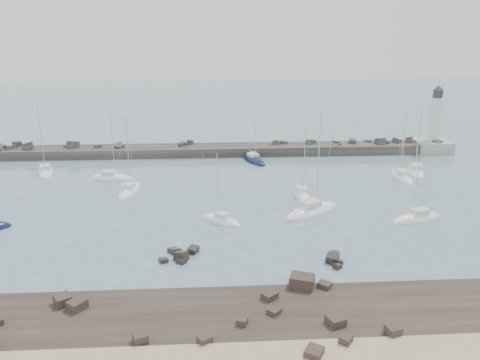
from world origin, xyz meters
name	(u,v)px	position (x,y,z in m)	size (l,w,h in m)	color
ground	(212,226)	(0.00, 0.00, 0.00)	(400.00, 400.00, 0.00)	slate
rock_shelf	(212,326)	(-0.17, -21.97, 0.02)	(140.00, 12.69, 1.98)	black
rock_cluster_near	(181,255)	(-3.56, -8.61, 0.18)	(4.59, 4.16, 1.77)	black
rock_cluster_far	(334,260)	(13.41, -10.89, 0.22)	(2.11, 4.07, 1.40)	black
breakwater	(173,153)	(-7.94, 38.00, 0.29)	(115.00, 6.97, 4.78)	#322F2C
lighthouse	(432,137)	(47.00, 38.00, 3.09)	(7.00, 7.00, 14.60)	#9A9B96
sailboat_1	(46,172)	(-30.05, 26.09, 0.14)	(5.00, 8.89, 13.42)	white
sailboat_3	(129,191)	(-13.16, 14.51, 0.13)	(3.91, 8.49, 12.89)	white
sailboat_4	(112,178)	(-17.30, 21.61, 0.13)	(8.35, 4.24, 12.64)	white
sailboat_5	(221,221)	(1.16, 1.33, 0.13)	(6.20, 5.54, 10.23)	white
sailboat_6	(302,196)	(13.89, 10.50, 0.14)	(2.33, 7.20, 11.52)	white
sailboat_7	(312,212)	(14.03, 3.85, 0.16)	(9.79, 8.06, 15.55)	white
sailboat_8	(254,161)	(8.31, 31.77, 0.14)	(5.32, 8.54, 12.98)	#0F193F
sailboat_9	(416,219)	(27.67, 0.43, 0.14)	(8.08, 4.60, 12.28)	white
sailboat_10	(401,178)	(32.94, 19.00, 0.14)	(2.68, 8.48, 13.43)	white
sailboat_12	(416,172)	(36.82, 22.04, 0.16)	(4.39, 8.52, 13.10)	white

